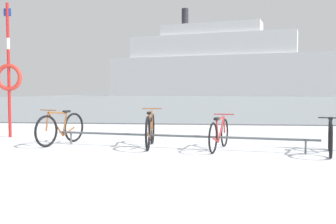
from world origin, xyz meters
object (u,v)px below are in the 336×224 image
Objects in this scene: ferry_ship at (215,66)px; bicycle_1 at (150,130)px; bicycle_2 at (219,134)px; bicycle_0 at (61,128)px; rescue_post at (9,74)px; bicycle_3 at (330,137)px.

bicycle_1 is at bearing -92.00° from ferry_ship.
bicycle_2 is 0.03× the size of ferry_ship.
bicycle_0 is 3.70m from bicycle_2.
rescue_post is (-4.05, 1.40, 1.33)m from bicycle_1.
bicycle_3 is (3.69, -0.59, -0.04)m from bicycle_1.
bicycle_2 is at bearing -7.01° from bicycle_0.
rescue_post reaches higher than bicycle_2.
rescue_post is at bearing 147.79° from bicycle_0.
bicycle_1 is 4.49m from rescue_post.
bicycle_2 is (1.52, -0.25, -0.04)m from bicycle_1.
bicycle_0 is 0.91× the size of bicycle_1.
bicycle_2 is 85.89m from ferry_ship.
bicycle_0 is 0.45× the size of rescue_post.
ferry_ship is (-0.70, 85.94, 6.91)m from bicycle_3.
rescue_post is at bearing -94.79° from ferry_ship.
ferry_ship is (7.04, 83.95, 5.55)m from rescue_post.
bicycle_1 is 1.54m from bicycle_2.
bicycle_1 is 0.03× the size of ferry_ship.
ferry_ship is at bearing 89.02° from bicycle_2.
bicycle_0 is at bearing 174.53° from bicycle_1.
bicycle_3 is 8.11m from rescue_post.
bicycle_0 is 0.03× the size of ferry_ship.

